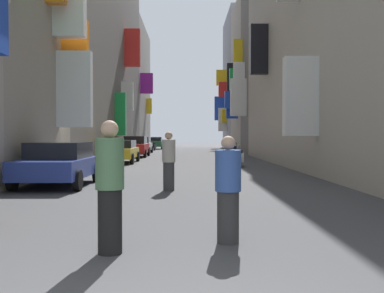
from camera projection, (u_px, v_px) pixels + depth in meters
The scene contains 17 objects.
ground_plane at pixel (186, 157), 32.73m from camera, with size 140.00×140.00×0.00m, color #424244.
building_left_mid_b at pixel (79, 20), 34.00m from camera, with size 7.26×28.62×20.55m.
building_left_mid_c at pixel (121, 88), 55.41m from camera, with size 7.36×14.10×14.69m.
building_right_mid_b at pixel (279, 54), 38.76m from camera, with size 7.31×5.38×17.11m.
building_right_mid_c at pixel (265, 77), 46.17m from camera, with size 7.30×9.39×15.02m.
building_right_far at pixel (250, 83), 56.72m from camera, with size 7.39×11.75×16.43m.
parked_car_blue at pixel (59, 163), 14.17m from camera, with size 2.02×3.98×1.36m.
parked_car_red at pixel (136, 146), 33.83m from camera, with size 1.87×4.33×1.53m.
parked_car_yellow at pixel (121, 151), 26.32m from camera, with size 1.88×4.40×1.31m.
parked_car_white at pixel (141, 145), 40.49m from camera, with size 1.85×4.31×1.46m.
parked_car_green at pixel (155, 143), 53.69m from camera, with size 1.91×4.06×1.41m.
scooter_white at pixel (239, 157), 23.11m from camera, with size 0.55×2.00×1.13m.
scooter_black at pixel (153, 146), 48.33m from camera, with size 0.57×1.97×1.13m.
scooter_blue at pixel (234, 152), 31.10m from camera, with size 0.64×1.94×1.13m.
pedestrian_crossing at pixel (110, 187), 6.01m from camera, with size 0.39×0.39×1.77m.
pedestrian_near_left at pixel (169, 161), 12.91m from camera, with size 0.53×0.53×1.68m.
pedestrian_near_right at pixel (228, 190), 6.61m from camera, with size 0.45×0.45×1.56m.
Camera 1 is at (0.16, -2.70, 1.56)m, focal length 42.53 mm.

